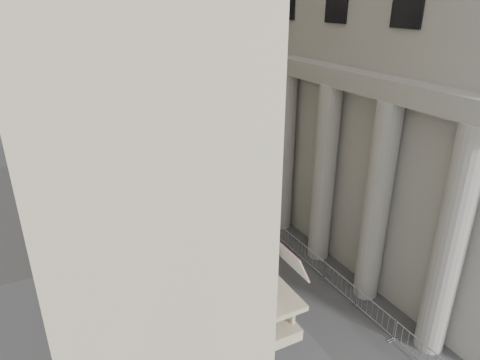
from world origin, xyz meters
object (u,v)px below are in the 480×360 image
object	(u,v)px
pedestrian_b	(224,184)
security_tent	(130,154)
street_lamp	(126,141)
pedestrian_a	(185,171)
info_kiosk	(153,236)

from	to	relation	value
pedestrian_b	security_tent	bearing A→B (deg)	-22.12
security_tent	pedestrian_b	xyz separation A→B (m)	(6.17, -3.66, -2.29)
street_lamp	pedestrian_a	bearing A→B (deg)	41.88
pedestrian_a	info_kiosk	bearing A→B (deg)	60.39
security_tent	pedestrian_b	size ratio (longest dim) A/B	2.86
street_lamp	info_kiosk	size ratio (longest dim) A/B	4.10
security_tent	street_lamp	distance (m)	3.25
street_lamp	pedestrian_a	distance (m)	6.94
security_tent	street_lamp	xyz separation A→B (m)	(-0.72, -2.58, 1.84)
security_tent	street_lamp	size ratio (longest dim) A/B	0.55
pedestrian_b	street_lamp	bearing A→B (deg)	-0.34
info_kiosk	pedestrian_a	xyz separation A→B (m)	(5.36, 9.09, -0.09)
pedestrian_a	security_tent	bearing A→B (deg)	0.77
security_tent	pedestrian_b	world-z (taller)	security_tent
security_tent	pedestrian_b	distance (m)	7.53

